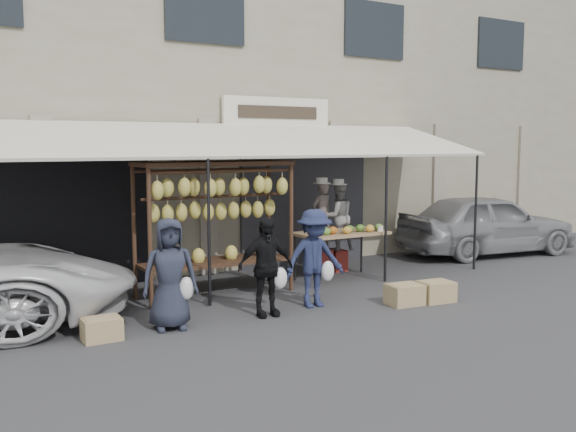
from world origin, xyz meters
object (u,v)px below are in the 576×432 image
Objects in this scene: produce_table at (342,233)px; sedan at (487,224)px; crate_near_a at (405,295)px; vendor_right at (338,217)px; customer_mid at (266,267)px; vendor_left at (322,215)px; banana_rack at (216,202)px; customer_right at (314,258)px; crate_near_b at (436,292)px; customer_left at (170,274)px; crate_far at (102,329)px.

sedan is (4.47, 0.60, -0.17)m from produce_table.
vendor_right is at bearing 76.80° from crate_near_a.
vendor_left is at bearing 47.58° from customer_mid.
produce_table is 2.83m from customer_mid.
customer_mid is at bearing -87.53° from banana_rack.
produce_table is 1.27× the size of vendor_right.
customer_right is 2.08m from crate_near_b.
customer_left is 1.13m from crate_far.
banana_rack is at bearing 177.39° from produce_table.
customer_right is at bearing 116.74° from sedan.
customer_left reaches higher than crate_near_a.
sedan is (4.13, 2.70, 0.54)m from crate_near_b.
crate_far is (-2.32, -1.53, -1.43)m from banana_rack.
crate_near_b reaches higher than crate_near_a.
customer_mid is 3.03× the size of crate_far.
customer_mid is (-2.45, -2.21, -0.40)m from vendor_left.
produce_table is 0.41× the size of sedan.
vendor_right is 3.62m from customer_mid.
crate_near_b is at bearing 131.66° from sedan.
crate_far is (-4.81, -1.42, -0.73)m from produce_table.
produce_table is at bearing 106.10° from sedan.
produce_table reaches higher than crate_far.
customer_left is 2.85× the size of crate_near_a.
customer_left is 3.74m from crate_near_a.
sedan is at bearing 33.22° from crate_near_b.
vendor_right is 3.00m from crate_near_b.
produce_table is 3.52× the size of crate_far.
crate_near_b is (2.83, -2.22, -1.41)m from banana_rack.
crate_far is at bearing 12.87° from vendor_left.
vendor_right is 0.87× the size of customer_left.
vendor_right is 4.07m from sedan.
sedan is at bearing 12.30° from crate_far.
crate_far is 9.51m from sedan.
banana_rack is at bearing 2.82° from vendor_left.
customer_right is (-1.55, -2.12, -0.37)m from vendor_left.
vendor_right reaches higher than customer_mid.
customer_mid is (1.44, -0.08, -0.03)m from customer_left.
banana_rack is 2.64m from vendor_left.
banana_rack reaches higher than vendor_right.
customer_right is (0.91, 0.09, 0.03)m from customer_mid.
produce_table is at bearing 76.06° from vendor_left.
produce_table is at bearing 47.47° from customer_right.
produce_table is 5.06m from crate_far.
produce_table is at bearing 71.02° from vendor_right.
vendor_right is at bearing 52.77° from customer_right.
sedan is (9.28, 2.02, 0.56)m from crate_far.
crate_far is at bearing -174.09° from customer_right.
crate_far is (-5.15, 0.68, -0.02)m from crate_near_b.
banana_rack is at bearing 141.95° from crate_near_b.
produce_table is at bearing 16.48° from crate_far.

